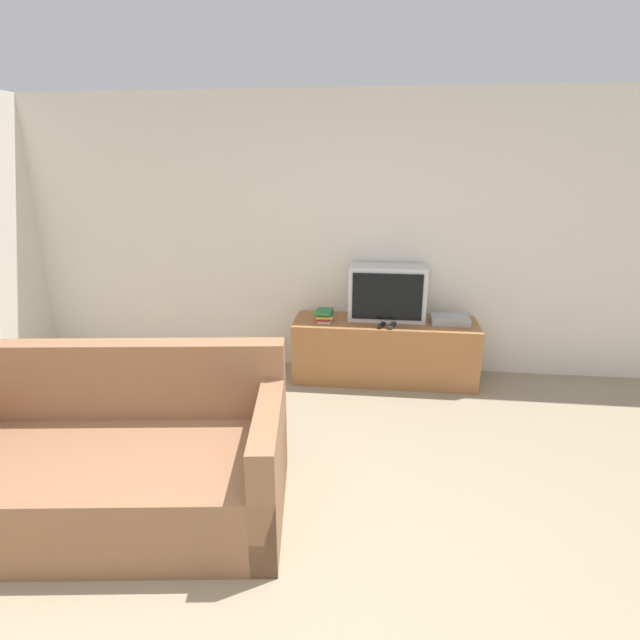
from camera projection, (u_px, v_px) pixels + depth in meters
name	position (u px, v px, depth m)	size (l,w,h in m)	color
ground_plane	(270.00, 618.00, 2.27)	(14.00, 14.00, 0.00)	gray
wall_back	(333.00, 237.00, 4.74)	(9.00, 0.06, 2.60)	silver
tv_stand	(384.00, 350.00, 4.70)	(1.69, 0.52, 0.57)	#9E6638
television	(387.00, 292.00, 4.63)	(0.71, 0.33, 0.50)	silver
couch	(111.00, 465.00, 2.91)	(2.11, 1.25, 0.93)	#8C6042
book_stack	(324.00, 315.00, 4.61)	(0.17, 0.22, 0.10)	silver
remote_on_stand	(392.00, 326.00, 4.45)	(0.08, 0.17, 0.02)	#2D2D2D
remote_secondary	(381.00, 326.00, 4.46)	(0.08, 0.15, 0.02)	black
set_top_box	(450.00, 320.00, 4.56)	(0.34, 0.25, 0.07)	#99999E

